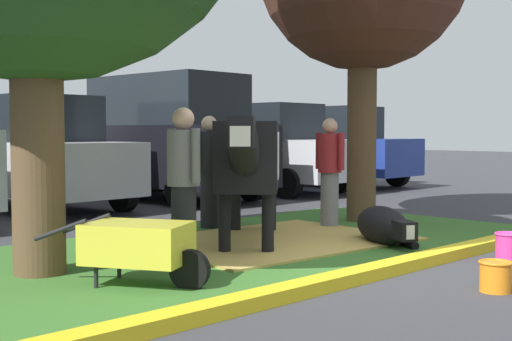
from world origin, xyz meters
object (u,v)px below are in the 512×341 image
(calf_lying, at_px, (384,226))
(bucket_orange, at_px, (495,276))
(bucket_pink, at_px, (509,247))
(suv_black, at_px, (167,138))
(person_visitor_far, at_px, (330,170))
(wheelbarrow, at_px, (140,244))
(sedan_red, at_px, (33,155))
(sedan_blue, at_px, (331,147))
(sedan_silver, at_px, (266,149))
(person_handler, at_px, (209,168))
(cow_holstein, at_px, (250,156))
(person_visitor_near, at_px, (184,181))

(calf_lying, bearing_deg, bucket_orange, -122.94)
(bucket_pink, height_order, suv_black, suv_black)
(person_visitor_far, xyz_separation_m, wheelbarrow, (-4.17, -1.21, -0.46))
(sedan_red, xyz_separation_m, sedan_blue, (8.09, -0.23, 0.00))
(sedan_silver, distance_m, sedan_blue, 2.54)
(person_handler, xyz_separation_m, suv_black, (2.22, 3.87, 0.40))
(cow_holstein, xyz_separation_m, sedan_blue, (8.02, 5.24, -0.11))
(person_visitor_near, height_order, bucket_pink, person_visitor_near)
(person_visitor_near, relative_size, wheelbarrow, 1.07)
(bucket_pink, relative_size, sedan_blue, 0.07)
(bucket_pink, distance_m, sedan_red, 8.42)
(calf_lying, relative_size, suv_black, 0.27)
(calf_lying, distance_m, bucket_pink, 1.62)
(sedan_blue, bearing_deg, bucket_pink, -130.72)
(cow_holstein, height_order, sedan_silver, sedan_silver)
(wheelbarrow, bearing_deg, suv_black, 50.73)
(bucket_pink, bearing_deg, calf_lying, 88.49)
(person_handler, height_order, sedan_blue, sedan_blue)
(calf_lying, height_order, bucket_orange, calf_lying)
(bucket_orange, distance_m, bucket_pink, 1.44)
(wheelbarrow, bearing_deg, sedan_blue, 31.03)
(suv_black, xyz_separation_m, sedan_blue, (5.26, -0.02, -0.29))
(person_visitor_far, xyz_separation_m, bucket_orange, (-2.08, -3.56, -0.71))
(suv_black, height_order, sedan_silver, suv_black)
(calf_lying, xyz_separation_m, bucket_orange, (-1.38, -2.14, -0.10))
(sedan_silver, bearing_deg, bucket_orange, -124.31)
(person_visitor_near, xyz_separation_m, bucket_pink, (2.55, -2.30, -0.71))
(calf_lying, bearing_deg, sedan_red, 99.99)
(cow_holstein, bearing_deg, bucket_pink, -69.23)
(person_visitor_near, relative_size, person_visitor_far, 1.04)
(wheelbarrow, height_order, sedan_blue, sedan_blue)
(person_visitor_near, distance_m, sedan_silver, 8.96)
(suv_black, relative_size, sedan_blue, 1.05)
(bucket_orange, height_order, suv_black, suv_black)
(person_handler, xyz_separation_m, sedan_silver, (4.94, 3.70, 0.11))
(sedan_red, bearing_deg, bucket_orange, -91.33)
(wheelbarrow, height_order, sedan_red, sedan_red)
(person_visitor_near, xyz_separation_m, sedan_red, (1.42, 6.01, 0.10))
(person_handler, relative_size, suv_black, 0.35)
(person_visitor_near, distance_m, person_visitor_far, 3.37)
(person_handler, distance_m, suv_black, 4.48)
(suv_black, xyz_separation_m, sedan_silver, (2.72, -0.17, -0.29))
(person_visitor_far, xyz_separation_m, sedan_red, (-1.87, 5.27, 0.13))
(suv_black, bearing_deg, bucket_pink, -101.81)
(sedan_silver, xyz_separation_m, sedan_blue, (2.53, 0.15, 0.00))
(person_visitor_far, relative_size, bucket_pink, 4.86)
(cow_holstein, height_order, person_handler, person_handler)
(person_handler, height_order, person_visitor_far, person_handler)
(sedan_red, relative_size, sedan_silver, 1.00)
(cow_holstein, relative_size, sedan_silver, 0.57)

